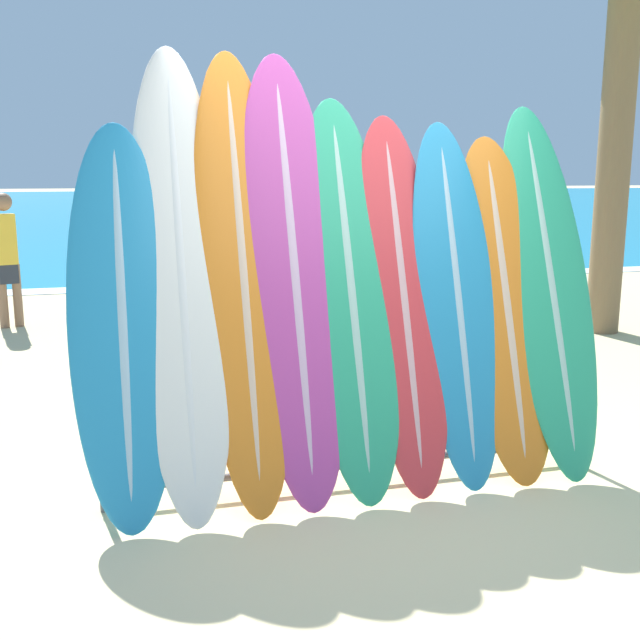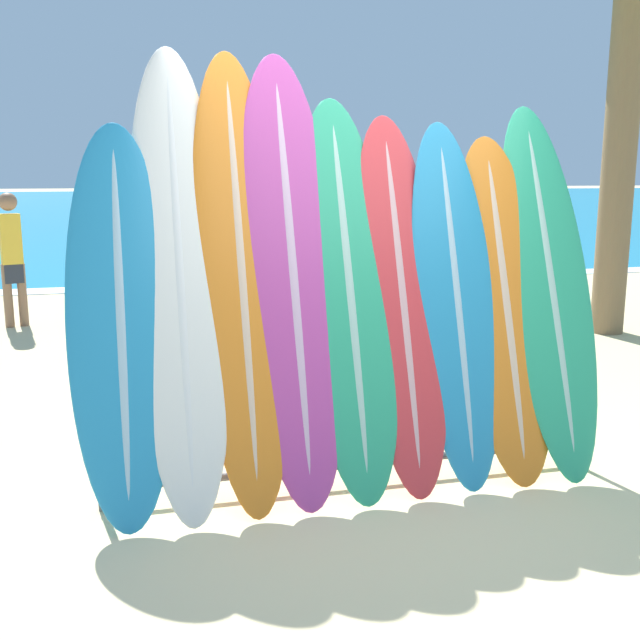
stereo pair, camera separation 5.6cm
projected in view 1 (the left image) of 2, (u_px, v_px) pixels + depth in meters
name	position (u px, v px, depth m)	size (l,w,h in m)	color
ground_plane	(413.00, 494.00, 4.20)	(160.00, 160.00, 0.00)	beige
ocean_water	(151.00, 205.00, 39.69)	(120.00, 60.00, 0.01)	teal
surfboard_rack	(356.00, 411.00, 4.25)	(2.84, 0.04, 0.80)	#47474C
surfboard_slot_0	(122.00, 318.00, 3.89)	(0.56, 0.91, 2.06)	teal
surfboard_slot_1	(181.00, 272.00, 4.02)	(0.53, 1.15, 2.50)	silver
surfboard_slot_2	(242.00, 272.00, 4.09)	(0.52, 1.07, 2.48)	orange
surfboard_slot_3	(293.00, 271.00, 4.15)	(0.57, 1.04, 2.47)	#B23D8E
surfboard_slot_4	(350.00, 293.00, 4.20)	(0.55, 0.94, 2.22)	#289E70
surfboard_slot_5	(402.00, 300.00, 4.27)	(0.51, 0.85, 2.12)	red
surfboard_slot_6	(456.00, 301.00, 4.34)	(0.50, 0.77, 2.08)	teal
surfboard_slot_7	(505.00, 305.00, 4.43)	(0.57, 0.77, 2.00)	orange
surfboard_slot_8	(549.00, 286.00, 4.52)	(0.54, 0.92, 2.20)	#289E70
person_near_water	(356.00, 241.00, 9.71)	(0.28, 0.27, 1.63)	#846047
person_mid_beach	(7.00, 255.00, 8.54)	(0.26, 0.21, 1.55)	#846047
person_far_left	(265.00, 237.00, 9.29)	(0.31, 0.28, 1.80)	#846047
person_far_right	(437.00, 270.00, 6.45)	(0.23, 0.29, 1.73)	#A87A5B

